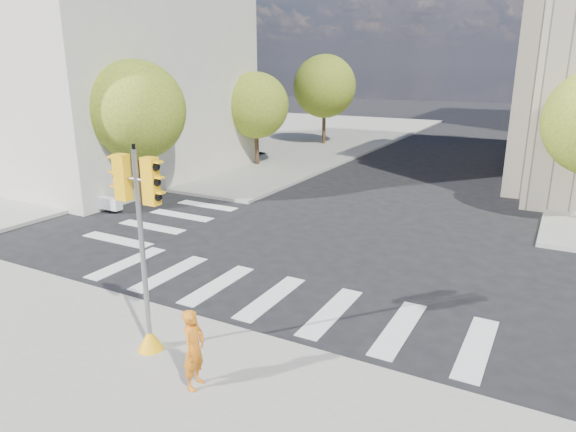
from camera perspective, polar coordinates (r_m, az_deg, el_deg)
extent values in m
plane|color=black|center=(15.84, 2.11, -6.42)|extent=(160.00, 160.00, 0.00)
cube|color=gray|center=(47.59, -5.58, 9.07)|extent=(28.00, 40.00, 0.15)
cube|color=beige|center=(33.84, -23.75, 14.88)|extent=(18.00, 14.00, 12.00)
cylinder|color=#382616|center=(24.58, -15.95, 4.26)|extent=(0.28, 0.28, 2.45)
sphere|color=#567922|center=(24.16, -16.51, 11.19)|extent=(4.40, 4.40, 4.40)
cylinder|color=#382616|center=(32.36, -3.49, 7.43)|extent=(0.28, 0.28, 2.17)
sphere|color=#567922|center=(32.05, -3.58, 12.18)|extent=(4.00, 4.00, 4.00)
cylinder|color=#382616|center=(41.07, 4.00, 9.67)|extent=(0.28, 0.28, 2.62)
sphere|color=#567922|center=(40.81, 4.09, 14.18)|extent=(4.80, 4.80, 4.80)
cone|color=#FFB10D|center=(11.93, -15.08, -13.04)|extent=(0.56, 0.56, 0.50)
cylinder|color=gray|center=(11.11, -15.83, -4.19)|extent=(0.11, 0.11, 4.42)
cylinder|color=black|center=(10.55, -16.79, 7.38)|extent=(0.07, 0.07, 0.12)
cylinder|color=gray|center=(10.67, -16.51, 3.94)|extent=(0.90, 0.06, 0.06)
cube|color=#FFB10D|center=(10.94, -17.93, 4.11)|extent=(0.30, 0.22, 0.95)
cube|color=#FFB10D|center=(10.41, -15.01, 3.75)|extent=(0.30, 0.22, 0.95)
imported|color=orange|center=(10.24, -10.42, -14.34)|extent=(0.49, 0.65, 1.63)
cube|color=silver|center=(25.25, -23.15, 1.94)|extent=(6.01, 0.64, 0.50)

